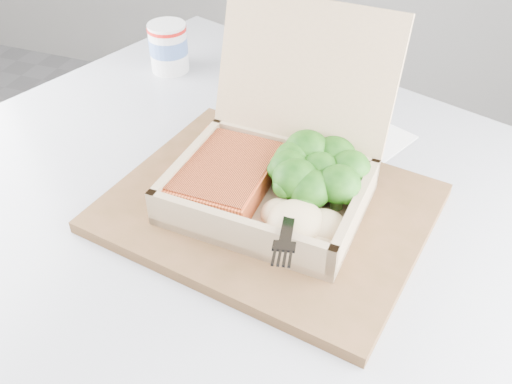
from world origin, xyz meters
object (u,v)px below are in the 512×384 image
(takeout_container, at_px, (280,154))
(cafe_table, at_px, (214,321))
(serving_tray, at_px, (268,208))
(paper_cup, at_px, (168,46))

(takeout_container, bearing_deg, cafe_table, -130.90)
(cafe_table, relative_size, takeout_container, 4.53)
(cafe_table, xyz_separation_m, takeout_container, (0.07, 0.07, 0.26))
(cafe_table, distance_m, serving_tray, 0.22)
(serving_tray, relative_size, takeout_container, 1.49)
(cafe_table, height_order, serving_tray, serving_tray)
(cafe_table, bearing_deg, takeout_container, 45.09)
(paper_cup, bearing_deg, serving_tray, -46.29)
(serving_tray, bearing_deg, cafe_table, -151.20)
(paper_cup, bearing_deg, cafe_table, -57.13)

